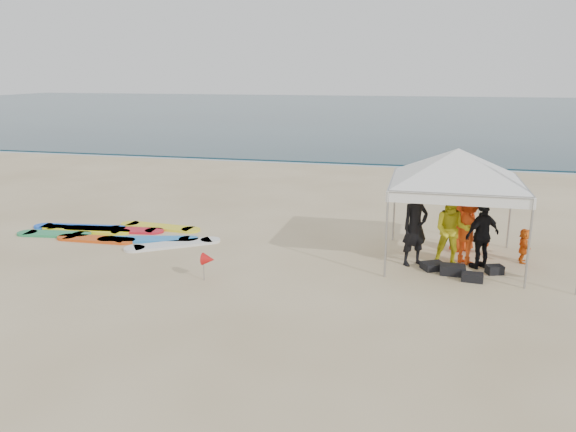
# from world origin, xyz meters

# --- Properties ---
(ground) EXTENTS (120.00, 120.00, 0.00)m
(ground) POSITION_xyz_m (0.00, 0.00, 0.00)
(ground) COLOR beige
(ground) RESTS_ON ground
(ocean) EXTENTS (160.00, 84.00, 0.08)m
(ocean) POSITION_xyz_m (0.00, 60.00, 0.04)
(ocean) COLOR #0C2633
(ocean) RESTS_ON ground
(shoreline_foam) EXTENTS (160.00, 1.20, 0.01)m
(shoreline_foam) POSITION_xyz_m (0.00, 18.20, 0.00)
(shoreline_foam) COLOR silver
(shoreline_foam) RESTS_ON ground
(person_black_a) EXTENTS (0.81, 0.77, 1.87)m
(person_black_a) POSITION_xyz_m (3.04, 3.31, 0.94)
(person_black_a) COLOR black
(person_black_a) RESTS_ON ground
(person_yellow) EXTENTS (0.88, 0.70, 1.77)m
(person_yellow) POSITION_xyz_m (3.88, 3.40, 0.89)
(person_yellow) COLOR yellow
(person_yellow) RESTS_ON ground
(person_orange_a) EXTENTS (1.26, 1.17, 1.70)m
(person_orange_a) POSITION_xyz_m (4.27, 3.75, 0.85)
(person_orange_a) COLOR #FD4E16
(person_orange_a) RESTS_ON ground
(person_black_b) EXTENTS (0.98, 0.88, 1.60)m
(person_black_b) POSITION_xyz_m (4.58, 3.46, 0.80)
(person_black_b) COLOR black
(person_black_b) RESTS_ON ground
(person_orange_b) EXTENTS (0.97, 0.84, 1.67)m
(person_orange_b) POSITION_xyz_m (4.20, 4.71, 0.83)
(person_orange_b) COLOR #E64814
(person_orange_b) RESTS_ON ground
(person_seated) EXTENTS (0.29, 0.80, 0.84)m
(person_seated) POSITION_xyz_m (5.62, 4.11, 0.42)
(person_seated) COLOR orange
(person_seated) RESTS_ON ground
(canopy_tent) EXTENTS (4.19, 4.19, 3.16)m
(canopy_tent) POSITION_xyz_m (3.92, 3.79, 2.75)
(canopy_tent) COLOR #A5A5A8
(canopy_tent) RESTS_ON ground
(marker_pennant) EXTENTS (0.28, 0.28, 0.64)m
(marker_pennant) POSITION_xyz_m (-1.31, 1.12, 0.49)
(marker_pennant) COLOR #A5A5A8
(marker_pennant) RESTS_ON ground
(gear_pile) EXTENTS (1.90, 1.05, 0.22)m
(gear_pile) POSITION_xyz_m (4.05, 2.87, 0.10)
(gear_pile) COLOR black
(gear_pile) RESTS_ON ground
(surfboard_spread) EXTENTS (5.56, 2.68, 0.07)m
(surfboard_spread) POSITION_xyz_m (-5.28, 3.89, 0.03)
(surfboard_spread) COLOR yellow
(surfboard_spread) RESTS_ON ground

